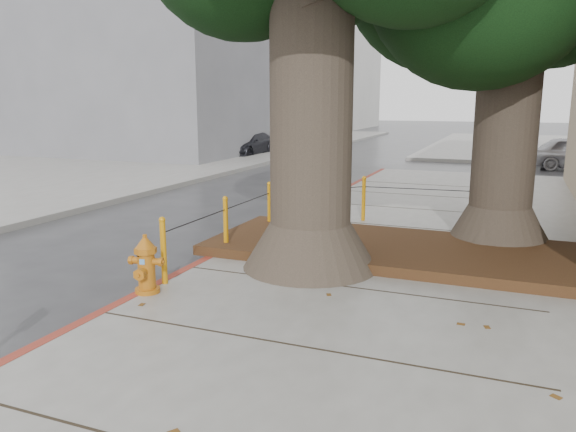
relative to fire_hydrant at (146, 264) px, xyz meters
name	(u,v)px	position (x,y,z in m)	size (l,w,h in m)	color
ground	(251,351)	(1.90, -0.79, -0.53)	(140.00, 140.00, 0.00)	#28282B
sidewalk_opposite	(21,173)	(-12.10, 9.21, -0.46)	(14.00, 60.00, 0.15)	slate
curb_red	(206,263)	(-0.10, 1.71, -0.46)	(0.14, 26.00, 0.16)	maroon
planter_bed	(404,250)	(2.80, 3.11, -0.30)	(6.40, 2.60, 0.16)	black
building_far_grey	(175,37)	(-13.10, 21.21, 5.47)	(12.00, 16.00, 12.00)	slate
building_far_white	(295,46)	(-15.10, 44.21, 6.97)	(12.00, 18.00, 15.00)	silver
bollard_ring	(312,211)	(1.03, 3.58, 0.13)	(3.79, 5.39, 0.95)	orange
fire_hydrant	(146,264)	(0.00, 0.00, 0.00)	(0.42, 0.39, 0.79)	#BD6813
car_dark	(247,144)	(-7.60, 18.59, 0.05)	(1.62, 3.99, 1.16)	black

